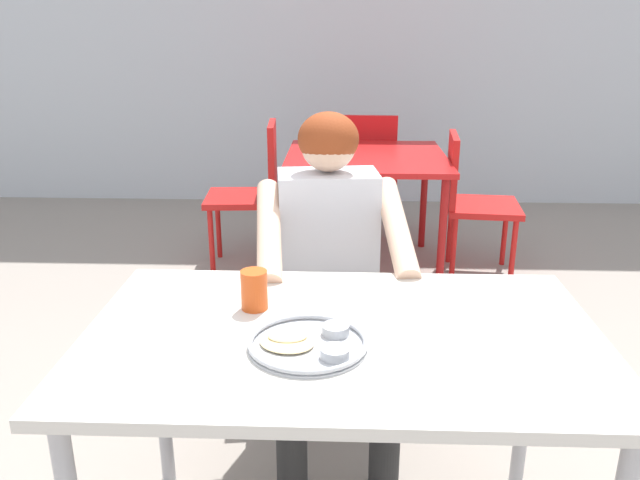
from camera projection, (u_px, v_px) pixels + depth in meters
table_foreground at (342, 358)px, 1.56m from camera, size 1.26×0.77×0.73m
thali_tray at (309, 343)px, 1.46m from camera, size 0.28×0.28×0.03m
drinking_cup at (254, 289)px, 1.64m from camera, size 0.07×0.07×0.11m
chair_foreground at (326, 287)px, 2.41m from camera, size 0.48×0.46×0.84m
diner_foreground at (330, 256)px, 2.13m from camera, size 0.54×0.58×1.17m
table_background_red at (366, 167)px, 3.71m from camera, size 0.93×0.96×0.71m
chair_red_left at (255, 186)px, 3.79m from camera, size 0.45×0.44×0.89m
chair_red_right at (470, 195)px, 3.69m from camera, size 0.46×0.47×0.84m
chair_red_far at (366, 167)px, 4.37m from camera, size 0.45×0.41×0.87m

